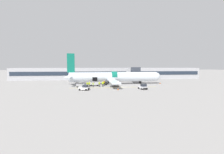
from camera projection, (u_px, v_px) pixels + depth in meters
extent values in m
plane|color=gray|center=(122.00, 87.00, 48.37)|extent=(500.00, 500.00, 0.00)
cube|color=yellow|center=(114.00, 87.00, 47.10)|extent=(27.84, 0.37, 0.01)
cube|color=#B2B2B7|center=(110.00, 73.00, 80.28)|extent=(96.39, 10.92, 5.77)
cube|color=#232D3D|center=(111.00, 73.00, 74.80)|extent=(94.46, 0.16, 1.85)
cylinder|color=#4C4C51|center=(132.00, 78.00, 64.30)|extent=(0.60, 0.60, 3.26)
cube|color=silver|center=(132.00, 71.00, 64.09)|extent=(2.77, 11.02, 2.77)
cube|color=#333842|center=(136.00, 71.00, 59.24)|extent=(3.60, 1.60, 3.33)
cylinder|color=silver|center=(114.00, 77.00, 55.86)|extent=(32.62, 3.52, 3.52)
sphere|color=silver|center=(156.00, 77.00, 58.00)|extent=(3.35, 3.35, 3.35)
cone|color=silver|center=(69.00, 77.00, 53.72)|extent=(4.05, 3.24, 3.24)
cylinder|color=#0F6B56|center=(114.00, 76.00, 55.80)|extent=(1.96, 3.53, 3.53)
cube|color=#0F6B56|center=(71.00, 63.00, 53.44)|extent=(2.64, 0.28, 6.78)
cube|color=silver|center=(70.00, 77.00, 50.07)|extent=(1.13, 7.51, 0.20)
cube|color=silver|center=(72.00, 76.00, 57.50)|extent=(1.13, 7.51, 0.20)
cube|color=silver|center=(113.00, 81.00, 48.60)|extent=(2.68, 13.41, 0.40)
cube|color=silver|center=(109.00, 78.00, 62.91)|extent=(2.68, 13.41, 0.40)
cylinder|color=#B2B7BF|center=(114.00, 84.00, 48.52)|extent=(2.86, 1.97, 1.97)
cylinder|color=#B2B7BF|center=(109.00, 80.00, 63.14)|extent=(2.86, 1.97, 1.97)
cube|color=black|center=(95.00, 79.00, 53.24)|extent=(1.70, 0.12, 1.40)
cylinder|color=#56565B|center=(140.00, 81.00, 57.30)|extent=(0.22, 0.22, 1.28)
sphere|color=black|center=(140.00, 82.00, 57.34)|extent=(1.05, 1.05, 1.05)
cylinder|color=#56565B|center=(106.00, 82.00, 53.11)|extent=(0.22, 0.22, 1.28)
sphere|color=black|center=(106.00, 84.00, 53.15)|extent=(1.05, 1.05, 1.05)
cylinder|color=#56565B|center=(105.00, 80.00, 57.97)|extent=(0.22, 0.22, 1.28)
sphere|color=black|center=(105.00, 82.00, 58.02)|extent=(1.05, 1.05, 1.05)
cube|color=white|center=(84.00, 88.00, 41.45)|extent=(3.13, 2.39, 0.62)
cube|color=#232833|center=(85.00, 86.00, 41.31)|extent=(1.61, 1.68, 0.70)
cube|color=black|center=(89.00, 89.00, 41.19)|extent=(0.57, 1.40, 0.31)
sphere|color=black|center=(86.00, 90.00, 40.55)|extent=(0.56, 0.56, 0.56)
sphere|color=black|center=(88.00, 89.00, 42.03)|extent=(0.56, 0.56, 0.56)
sphere|color=black|center=(80.00, 90.00, 40.90)|extent=(0.56, 0.56, 0.56)
sphere|color=black|center=(82.00, 89.00, 42.39)|extent=(0.56, 0.56, 0.56)
cube|color=silver|center=(143.00, 87.00, 43.30)|extent=(2.12, 3.01, 0.64)
cube|color=#232833|center=(144.00, 85.00, 42.80)|extent=(1.58, 1.48, 0.72)
cube|color=black|center=(145.00, 88.00, 41.97)|extent=(1.44, 0.41, 0.32)
sphere|color=black|center=(142.00, 89.00, 42.19)|extent=(0.56, 0.56, 0.56)
sphere|color=black|center=(147.00, 89.00, 42.69)|extent=(0.56, 0.56, 0.56)
sphere|color=black|center=(139.00, 88.00, 43.95)|extent=(0.56, 0.56, 0.56)
sphere|color=black|center=(143.00, 88.00, 44.44)|extent=(0.56, 0.56, 0.56)
cube|color=#B7BABF|center=(94.00, 84.00, 50.79)|extent=(3.43, 2.32, 0.05)
cube|color=#B7BABF|center=(99.00, 83.00, 50.68)|extent=(0.39, 1.74, 0.53)
cube|color=#B7BABF|center=(94.00, 84.00, 49.92)|extent=(3.05, 0.64, 0.53)
cube|color=#B7BABF|center=(95.00, 83.00, 51.61)|extent=(3.05, 0.64, 0.53)
cube|color=#333338|center=(100.00, 85.00, 50.68)|extent=(0.90, 0.25, 0.06)
sphere|color=black|center=(97.00, 86.00, 49.87)|extent=(0.40, 0.40, 0.40)
sphere|color=black|center=(98.00, 85.00, 51.62)|extent=(0.40, 0.40, 0.40)
sphere|color=black|center=(90.00, 86.00, 50.00)|extent=(0.40, 0.40, 0.40)
sphere|color=black|center=(91.00, 85.00, 51.75)|extent=(0.40, 0.40, 0.40)
cube|color=#4C1E1E|center=(94.00, 83.00, 50.94)|extent=(0.40, 0.36, 0.50)
cube|color=black|center=(96.00, 84.00, 50.40)|extent=(0.43, 0.33, 0.45)
cube|color=#2D2D33|center=(92.00, 83.00, 51.04)|extent=(0.41, 0.29, 0.50)
cube|color=#B7BABF|center=(80.00, 86.00, 47.18)|extent=(2.77, 2.18, 0.05)
cube|color=#B7BABF|center=(84.00, 85.00, 47.67)|extent=(0.52, 1.47, 0.50)
cube|color=#B7BABF|center=(81.00, 85.00, 46.50)|extent=(2.28, 0.77, 0.50)
cube|color=#B7BABF|center=(80.00, 85.00, 47.83)|extent=(2.28, 0.77, 0.50)
cube|color=#333338|center=(85.00, 86.00, 47.90)|extent=(0.88, 0.35, 0.06)
sphere|color=black|center=(84.00, 87.00, 46.88)|extent=(0.40, 0.40, 0.40)
sphere|color=black|center=(82.00, 86.00, 48.25)|extent=(0.40, 0.40, 0.40)
sphere|color=black|center=(78.00, 87.00, 46.16)|extent=(0.40, 0.40, 0.40)
sphere|color=black|center=(77.00, 87.00, 47.53)|extent=(0.40, 0.40, 0.40)
cube|color=#14472D|center=(82.00, 85.00, 47.56)|extent=(0.39, 0.33, 0.50)
cube|color=olive|center=(81.00, 85.00, 47.48)|extent=(0.59, 0.40, 0.42)
cube|color=#721951|center=(78.00, 85.00, 46.94)|extent=(0.41, 0.34, 0.39)
cylinder|color=#2D2D33|center=(99.00, 86.00, 48.27)|extent=(0.38, 0.38, 0.87)
cylinder|color=#CCE523|center=(99.00, 83.00, 48.22)|extent=(0.48, 0.48, 0.68)
sphere|color=beige|center=(99.00, 82.00, 48.18)|extent=(0.24, 0.24, 0.24)
cylinder|color=#CCE523|center=(99.00, 83.00, 48.46)|extent=(0.15, 0.15, 0.63)
cylinder|color=#CCE523|center=(99.00, 83.00, 47.98)|extent=(0.15, 0.15, 0.63)
cylinder|color=#2D2D33|center=(89.00, 86.00, 47.73)|extent=(0.46, 0.46, 0.90)
cylinder|color=#CCE523|center=(89.00, 83.00, 47.67)|extent=(0.59, 0.59, 0.70)
sphere|color=beige|center=(89.00, 82.00, 47.64)|extent=(0.25, 0.25, 0.25)
cylinder|color=#CCE523|center=(89.00, 84.00, 47.47)|extent=(0.19, 0.19, 0.65)
cylinder|color=#CCE523|center=(90.00, 83.00, 47.87)|extent=(0.19, 0.19, 0.65)
cylinder|color=black|center=(104.00, 84.00, 51.58)|extent=(0.43, 0.43, 0.88)
cylinder|color=orange|center=(104.00, 82.00, 51.52)|extent=(0.55, 0.55, 0.69)
sphere|color=tan|center=(104.00, 81.00, 51.49)|extent=(0.24, 0.24, 0.24)
cylinder|color=orange|center=(104.00, 82.00, 51.76)|extent=(0.18, 0.18, 0.64)
cylinder|color=orange|center=(104.00, 82.00, 51.30)|extent=(0.18, 0.18, 0.64)
cylinder|color=black|center=(103.00, 85.00, 49.11)|extent=(0.33, 0.33, 0.86)
cylinder|color=#B7E019|center=(103.00, 83.00, 49.05)|extent=(0.43, 0.43, 0.68)
sphere|color=tan|center=(103.00, 82.00, 49.02)|extent=(0.24, 0.24, 0.24)
cylinder|color=#B7E019|center=(104.00, 83.00, 49.07)|extent=(0.14, 0.14, 0.62)
cylinder|color=#B7E019|center=(102.00, 83.00, 49.04)|extent=(0.14, 0.14, 0.62)
cylinder|color=#2D2D33|center=(93.00, 86.00, 47.96)|extent=(0.33, 0.33, 0.76)
cylinder|color=#B7E019|center=(93.00, 84.00, 47.91)|extent=(0.42, 0.42, 0.60)
sphere|color=beige|center=(93.00, 83.00, 47.88)|extent=(0.21, 0.21, 0.21)
cylinder|color=#B7E019|center=(93.00, 84.00, 47.71)|extent=(0.13, 0.13, 0.55)
cylinder|color=#B7E019|center=(93.00, 84.00, 48.13)|extent=(0.13, 0.13, 0.55)
cylinder|color=#1E2338|center=(87.00, 86.00, 48.47)|extent=(0.38, 0.38, 0.80)
cylinder|color=#CCE523|center=(87.00, 83.00, 48.42)|extent=(0.49, 0.49, 0.63)
sphere|color=tan|center=(87.00, 82.00, 48.39)|extent=(0.22, 0.22, 0.22)
cylinder|color=#CCE523|center=(87.00, 84.00, 48.31)|extent=(0.15, 0.15, 0.58)
cylinder|color=#CCE523|center=(88.00, 84.00, 48.53)|extent=(0.15, 0.15, 0.58)
cube|color=#4C1E1E|center=(87.00, 85.00, 51.42)|extent=(0.38, 0.30, 0.69)
cube|color=black|center=(87.00, 83.00, 51.39)|extent=(0.21, 0.10, 0.12)
cube|color=black|center=(160.00, 84.00, 56.66)|extent=(0.62, 0.62, 0.03)
cone|color=orange|center=(160.00, 83.00, 56.64)|extent=(0.46, 0.46, 0.56)
cylinder|color=white|center=(160.00, 83.00, 56.64)|extent=(0.26, 0.26, 0.07)
cube|color=black|center=(118.00, 90.00, 42.05)|extent=(0.59, 0.59, 0.03)
cone|color=orange|center=(118.00, 89.00, 42.03)|extent=(0.44, 0.44, 0.56)
cylinder|color=white|center=(118.00, 89.00, 42.03)|extent=(0.25, 0.25, 0.07)
cube|color=black|center=(118.00, 87.00, 48.81)|extent=(0.61, 0.61, 0.03)
cone|color=orange|center=(118.00, 86.00, 48.79)|extent=(0.45, 0.45, 0.69)
cylinder|color=white|center=(118.00, 86.00, 48.79)|extent=(0.26, 0.26, 0.08)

